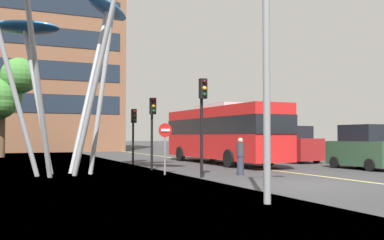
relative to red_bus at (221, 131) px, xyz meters
name	(u,v)px	position (x,y,z in m)	size (l,w,h in m)	color
ground	(294,188)	(-3.32, -11.47, -2.00)	(120.00, 240.00, 0.10)	#38383A
red_bus	(221,131)	(0.00, 0.00, 0.00)	(2.74, 11.46, 3.57)	red
traffic_light_kerb_near	(203,106)	(-4.87, -7.63, 0.91)	(0.28, 0.42, 3.97)	black
traffic_light_kerb_far	(153,118)	(-5.43, -3.07, 0.61)	(0.28, 0.42, 3.53)	black
traffic_light_island_mid	(134,124)	(-5.16, 1.10, 0.39)	(0.28, 0.42, 3.23)	black
car_parked_mid	(365,149)	(4.54, -6.82, -0.92)	(1.92, 3.82, 2.24)	#2D5138
car_parked_far	(291,145)	(4.79, -0.45, -0.88)	(2.01, 4.22, 2.28)	maroon
tree_pavement_near	(7,92)	(-11.72, 13.01, 3.10)	(4.16, 3.34, 7.72)	brown
pedestrian	(240,156)	(-2.90, -7.24, -1.16)	(0.34, 0.34, 1.59)	#2D3342
no_entry_sign	(165,140)	(-5.78, -5.77, -0.46)	(0.60, 0.12, 2.22)	gray
backdrop_building	(8,43)	(-11.40, 28.57, 9.93)	(23.37, 12.06, 23.75)	brown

